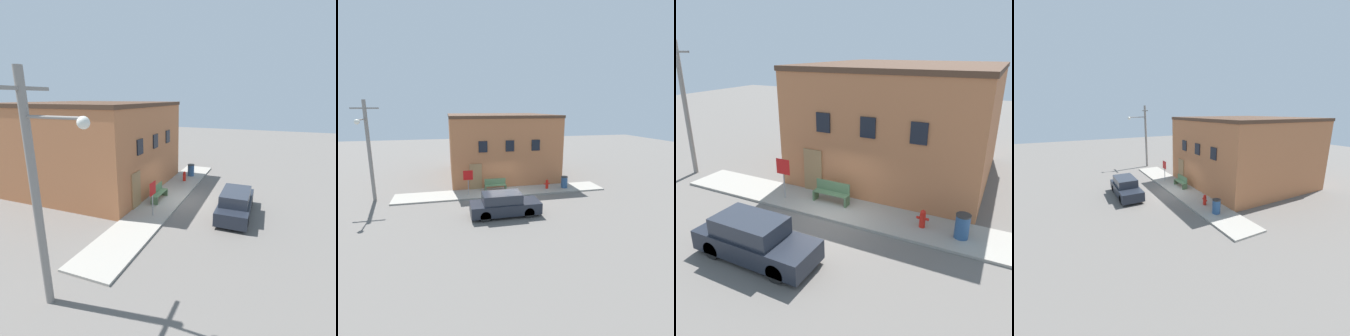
% 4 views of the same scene
% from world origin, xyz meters
% --- Properties ---
extents(ground_plane, '(80.00, 80.00, 0.00)m').
position_xyz_m(ground_plane, '(0.00, 0.00, 0.00)').
color(ground_plane, '#66605B').
extents(sidewalk, '(16.55, 2.26, 0.11)m').
position_xyz_m(sidewalk, '(0.00, 1.13, 0.05)').
color(sidewalk, '#9E998E').
rests_on(sidewalk, ground).
extents(brick_building, '(9.55, 9.83, 5.99)m').
position_xyz_m(brick_building, '(0.82, 7.11, 3.00)').
color(brick_building, '#B26B42').
rests_on(brick_building, ground).
extents(fire_hydrant, '(0.49, 0.23, 0.75)m').
position_xyz_m(fire_hydrant, '(3.71, 1.12, 0.48)').
color(fire_hydrant, red).
rests_on(fire_hydrant, sidewalk).
extents(stop_sign, '(0.73, 0.06, 1.91)m').
position_xyz_m(stop_sign, '(-2.74, 0.85, 1.45)').
color(stop_sign, gray).
rests_on(stop_sign, sidewalk).
extents(bench, '(1.70, 0.44, 0.97)m').
position_xyz_m(bench, '(-0.55, 1.45, 0.58)').
color(bench, '#4C6B47').
rests_on(bench, sidewalk).
extents(trash_bin, '(0.55, 0.55, 0.95)m').
position_xyz_m(trash_bin, '(5.19, 1.04, 0.58)').
color(trash_bin, '#2D517F').
rests_on(trash_bin, sidewalk).
extents(utility_pole, '(1.80, 2.17, 7.14)m').
position_xyz_m(utility_pole, '(-9.49, 1.27, 3.88)').
color(utility_pole, gray).
rests_on(utility_pole, ground).
extents(parked_car, '(4.34, 1.63, 1.47)m').
position_xyz_m(parked_car, '(-0.85, -3.28, 0.70)').
color(parked_car, black).
rests_on(parked_car, ground).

